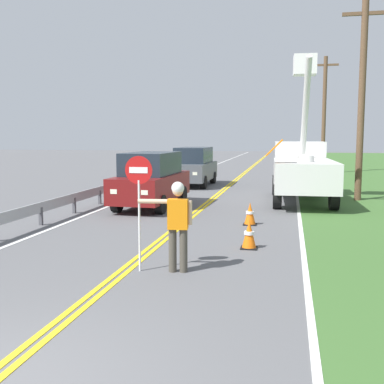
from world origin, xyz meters
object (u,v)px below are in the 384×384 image
utility_bucket_truck (302,167)px  oncoming_suv_second (194,166)px  stop_sign_paddle (139,187)px  traffic_cone_lead (249,235)px  utility_pole_near (362,97)px  traffic_cone_mid (250,214)px  oncoming_suv_nearest (151,180)px  flagger_worker (177,221)px  utility_pole_mid (324,113)px

utility_bucket_truck → oncoming_suv_second: bearing=139.1°
stop_sign_paddle → traffic_cone_lead: stop_sign_paddle is taller
stop_sign_paddle → utility_pole_near: 13.56m
traffic_cone_lead → traffic_cone_mid: 3.08m
traffic_cone_mid → oncoming_suv_nearest: bearing=144.6°
flagger_worker → utility_pole_near: (5.03, 11.89, 3.27)m
traffic_cone_mid → utility_pole_mid: bearing=80.6°
oncoming_suv_nearest → oncoming_suv_second: size_ratio=1.01×
utility_pole_mid → oncoming_suv_nearest: bearing=-112.3°
utility_bucket_truck → traffic_cone_lead: size_ratio=9.85×
traffic_cone_lead → oncoming_suv_nearest: bearing=125.6°
traffic_cone_lead → traffic_cone_mid: same height
stop_sign_paddle → utility_pole_mid: utility_pole_mid is taller
oncoming_suv_nearest → stop_sign_paddle: bearing=-74.9°
oncoming_suv_nearest → utility_pole_near: utility_pole_near is taller
utility_pole_near → oncoming_suv_second: bearing=151.5°
utility_bucket_truck → utility_pole_mid: utility_pole_mid is taller
stop_sign_paddle → traffic_cone_mid: (1.77, 5.45, -1.37)m
flagger_worker → traffic_cone_lead: flagger_worker is taller
utility_bucket_truck → oncoming_suv_nearest: utility_bucket_truck is taller
oncoming_suv_nearest → traffic_cone_lead: (4.24, -5.92, -0.72)m
utility_pole_mid → flagger_worker: bearing=-99.6°
utility_pole_near → traffic_cone_lead: bearing=-111.5°
stop_sign_paddle → oncoming_suv_second: stop_sign_paddle is taller
stop_sign_paddle → traffic_cone_mid: 5.89m
stop_sign_paddle → utility_bucket_truck: 11.94m
oncoming_suv_second → traffic_cone_lead: (4.22, -13.96, -0.72)m
utility_pole_near → utility_pole_mid: bearing=92.1°
utility_pole_near → flagger_worker: bearing=-112.9°
stop_sign_paddle → utility_bucket_truck: utility_bucket_truck is taller
traffic_cone_lead → utility_pole_near: bearing=68.5°
oncoming_suv_nearest → traffic_cone_lead: 7.31m
utility_pole_mid → traffic_cone_mid: utility_pole_mid is taller
oncoming_suv_nearest → utility_pole_near: bearing=24.7°
utility_bucket_truck → traffic_cone_mid: utility_bucket_truck is taller
oncoming_suv_nearest → utility_bucket_truck: bearing=29.1°
oncoming_suv_nearest → traffic_cone_mid: (4.00, -2.84, -0.72)m
oncoming_suv_second → traffic_cone_mid: 11.62m
utility_bucket_truck → traffic_cone_lead: 9.24m
flagger_worker → traffic_cone_mid: 5.50m
flagger_worker → traffic_cone_lead: 2.69m
oncoming_suv_nearest → utility_pole_mid: bearing=67.7°
traffic_cone_lead → traffic_cone_mid: bearing=94.4°
stop_sign_paddle → utility_pole_mid: (5.26, 26.59, 2.64)m
oncoming_suv_nearest → oncoming_suv_second: 8.05m
utility_pole_mid → traffic_cone_mid: bearing=-99.4°
utility_pole_near → oncoming_suv_nearest: bearing=-155.3°
oncoming_suv_second → utility_pole_mid: bearing=53.9°
stop_sign_paddle → utility_pole_mid: 27.23m
oncoming_suv_second → flagger_worker: bearing=-79.6°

